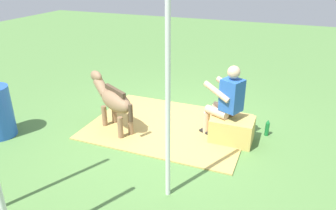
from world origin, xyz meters
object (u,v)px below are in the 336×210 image
object	(u,v)px
pony_standing	(113,100)
tent_pole_left	(168,103)
person_seated	(226,100)
soda_bottle	(267,128)
hay_bale	(232,130)

from	to	relation	value
pony_standing	tent_pole_left	distance (m)	2.12
person_seated	soda_bottle	distance (m)	0.95
pony_standing	tent_pole_left	bearing A→B (deg)	139.70
pony_standing	soda_bottle	size ratio (longest dim) A/B	4.10
hay_bale	pony_standing	size ratio (longest dim) A/B	0.57
hay_bale	tent_pole_left	distance (m)	2.01
hay_bale	pony_standing	distance (m)	2.07
hay_bale	person_seated	distance (m)	0.52
hay_bale	tent_pole_left	size ratio (longest dim) A/B	0.27
soda_bottle	pony_standing	bearing A→B (deg)	16.53
person_seated	tent_pole_left	world-z (taller)	tent_pole_left
pony_standing	tent_pole_left	world-z (taller)	tent_pole_left
hay_bale	soda_bottle	distance (m)	0.67
person_seated	pony_standing	bearing A→B (deg)	11.76
hay_bale	person_seated	world-z (taller)	person_seated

